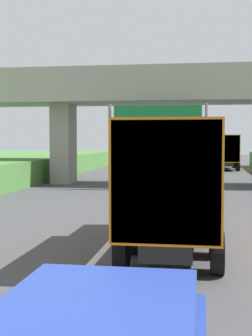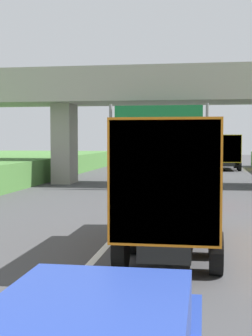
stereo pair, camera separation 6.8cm
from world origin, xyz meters
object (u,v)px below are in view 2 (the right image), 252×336
truck_yellow (227,150)px  truck_orange (174,179)px  car_red (185,186)px  overhead_highway_sign (158,127)px

truck_yellow → truck_orange: bearing=-94.8°
truck_orange → truck_yellow: (3.07, 36.52, 0.00)m
truck_orange → car_red: truck_orange is taller
truck_yellow → car_red: truck_yellow is taller
overhead_highway_sign → truck_yellow: (4.97, 20.78, -1.80)m
truck_orange → car_red: 9.35m
overhead_highway_sign → car_red: overhead_highway_sign is taller
overhead_highway_sign → car_red: size_ratio=1.43×
overhead_highway_sign → car_red: bearing=-74.3°
truck_yellow → car_red: (-3.15, -27.23, -1.08)m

